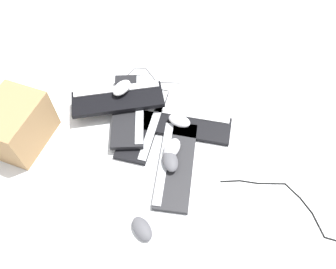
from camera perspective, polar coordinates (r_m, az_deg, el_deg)
ground_plane at (r=1.51m, az=-0.87°, el=-3.18°), size 3.20×3.20×0.00m
keyboard_0 at (r=1.46m, az=1.31°, el=-5.22°), size 0.46×0.28×0.03m
keyboard_1 at (r=1.58m, az=2.93°, el=1.83°), size 0.30×0.46×0.03m
keyboard_2 at (r=1.59m, az=-4.30°, el=2.06°), size 0.46×0.32×0.03m
keyboard_3 at (r=1.61m, az=-6.81°, el=4.33°), size 0.46×0.21×0.03m
keyboard_4 at (r=1.62m, az=-8.74°, el=6.14°), size 0.16×0.44×0.03m
mouse_0 at (r=1.43m, az=0.40°, el=-4.62°), size 0.11×0.07×0.04m
mouse_1 at (r=1.61m, az=-8.05°, el=8.06°), size 0.12×0.12×0.04m
mouse_2 at (r=1.35m, az=-4.54°, el=-16.05°), size 0.13×0.10×0.04m
mouse_3 at (r=1.46m, az=0.70°, el=-2.41°), size 0.13×0.12×0.04m
mouse_4 at (r=1.55m, az=2.00°, el=2.44°), size 0.12×0.13×0.04m
cable_0 at (r=1.77m, az=-4.59°, el=9.26°), size 0.27×0.31×0.01m
cable_1 at (r=1.49m, az=20.74°, el=-11.27°), size 0.38×0.48×0.01m
cardboard_box at (r=1.60m, az=-24.87°, el=1.53°), size 0.35×0.33×0.23m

